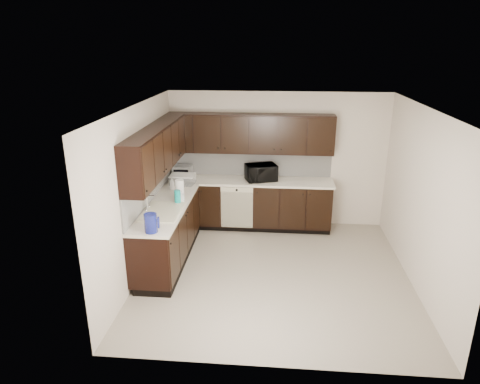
% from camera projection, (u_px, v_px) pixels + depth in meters
% --- Properties ---
extents(floor, '(4.00, 4.00, 0.00)m').
position_uv_depth(floor, '(274.00, 273.00, 6.50)').
color(floor, gray).
rests_on(floor, ground).
extents(ceiling, '(4.00, 4.00, 0.00)m').
position_uv_depth(ceiling, '(279.00, 108.00, 5.67)').
color(ceiling, white).
rests_on(ceiling, wall_back).
extents(wall_back, '(4.00, 0.02, 2.50)m').
position_uv_depth(wall_back, '(277.00, 160.00, 7.97)').
color(wall_back, beige).
rests_on(wall_back, floor).
extents(wall_left, '(0.02, 4.00, 2.50)m').
position_uv_depth(wall_left, '(139.00, 192.00, 6.25)').
color(wall_left, beige).
rests_on(wall_left, floor).
extents(wall_right, '(0.02, 4.00, 2.50)m').
position_uv_depth(wall_right, '(421.00, 200.00, 5.92)').
color(wall_right, beige).
rests_on(wall_right, floor).
extents(wall_front, '(4.00, 0.02, 2.50)m').
position_uv_depth(wall_front, '(275.00, 265.00, 4.21)').
color(wall_front, beige).
rests_on(wall_front, floor).
extents(lower_cabinets, '(3.00, 2.80, 0.90)m').
position_uv_depth(lower_cabinets, '(218.00, 218.00, 7.49)').
color(lower_cabinets, black).
rests_on(lower_cabinets, floor).
extents(countertop, '(3.03, 2.83, 0.04)m').
position_uv_depth(countertop, '(217.00, 190.00, 7.32)').
color(countertop, beige).
rests_on(countertop, lower_cabinets).
extents(backsplash, '(3.00, 2.80, 0.48)m').
position_uv_depth(backsplash, '(207.00, 172.00, 7.45)').
color(backsplash, beige).
rests_on(backsplash, countertop).
extents(upper_cabinets, '(3.00, 2.80, 0.70)m').
position_uv_depth(upper_cabinets, '(212.00, 140.00, 7.14)').
color(upper_cabinets, black).
rests_on(upper_cabinets, wall_back).
extents(dishwasher, '(0.58, 0.04, 0.78)m').
position_uv_depth(dishwasher, '(237.00, 205.00, 7.70)').
color(dishwasher, beige).
rests_on(dishwasher, lower_cabinets).
extents(sink, '(0.54, 0.82, 0.42)m').
position_uv_depth(sink, '(162.00, 216.00, 6.34)').
color(sink, beige).
rests_on(sink, countertop).
extents(microwave, '(0.63, 0.52, 0.30)m').
position_uv_depth(microwave, '(261.00, 173.00, 7.74)').
color(microwave, black).
rests_on(microwave, countertop).
extents(soap_bottle_a, '(0.09, 0.09, 0.18)m').
position_uv_depth(soap_bottle_a, '(182.00, 197.00, 6.70)').
color(soap_bottle_a, gray).
rests_on(soap_bottle_a, countertop).
extents(soap_bottle_b, '(0.09, 0.09, 0.22)m').
position_uv_depth(soap_bottle_b, '(172.00, 183.00, 7.26)').
color(soap_bottle_b, gray).
rests_on(soap_bottle_b, countertop).
extents(toaster_oven, '(0.35, 0.27, 0.22)m').
position_uv_depth(toaster_oven, '(183.00, 171.00, 7.96)').
color(toaster_oven, silver).
rests_on(toaster_oven, countertop).
extents(storage_bin, '(0.44, 0.34, 0.16)m').
position_uv_depth(storage_bin, '(183.00, 180.00, 7.57)').
color(storage_bin, silver).
rests_on(storage_bin, countertop).
extents(blue_pitcher, '(0.22, 0.22, 0.26)m').
position_uv_depth(blue_pitcher, '(151.00, 223.00, 5.63)').
color(blue_pitcher, navy).
rests_on(blue_pitcher, countertop).
extents(teal_tumbler, '(0.10, 0.10, 0.22)m').
position_uv_depth(teal_tumbler, '(178.00, 197.00, 6.64)').
color(teal_tumbler, '#0D9692').
rests_on(teal_tumbler, countertop).
extents(paper_towel_roll, '(0.18, 0.18, 0.31)m').
position_uv_depth(paper_towel_roll, '(180.00, 189.00, 6.84)').
color(paper_towel_roll, white).
rests_on(paper_towel_roll, countertop).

